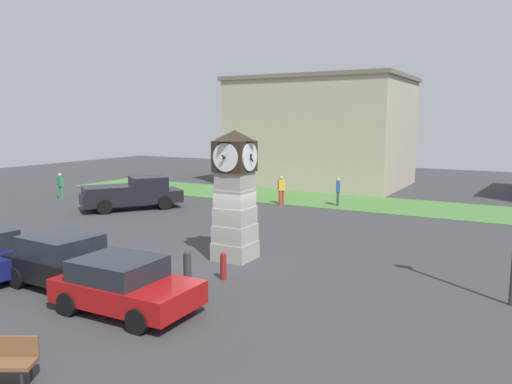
% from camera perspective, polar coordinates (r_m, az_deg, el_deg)
% --- Properties ---
extents(ground_plane, '(80.18, 80.18, 0.00)m').
position_cam_1_polar(ground_plane, '(18.50, -3.42, -7.79)').
color(ground_plane, '#38383A').
extents(clock_tower, '(1.63, 1.70, 4.75)m').
position_cam_1_polar(clock_tower, '(18.16, -2.43, -0.54)').
color(clock_tower, '#9F9A90').
rests_on(clock_tower, ground_plane).
extents(bollard_near_tower, '(0.20, 0.20, 0.90)m').
position_cam_1_polar(bollard_near_tower, '(16.27, -3.75, -8.38)').
color(bollard_near_tower, maroon).
rests_on(bollard_near_tower, ground_plane).
extents(bollard_mid_row, '(0.25, 0.25, 1.09)m').
position_cam_1_polar(bollard_mid_row, '(15.88, -7.85, -8.50)').
color(bollard_mid_row, '#333338').
rests_on(bollard_mid_row, ground_plane).
extents(car_near_tower, '(3.97, 2.25, 1.59)m').
position_cam_1_polar(car_near_tower, '(16.57, -20.90, -7.37)').
color(car_near_tower, black).
rests_on(car_near_tower, ground_plane).
extents(car_by_building, '(3.87, 2.14, 1.44)m').
position_cam_1_polar(car_by_building, '(14.01, -14.79, -10.19)').
color(car_by_building, '#A51111').
rests_on(car_by_building, ground_plane).
extents(pickup_truck, '(4.93, 5.71, 1.85)m').
position_cam_1_polar(pickup_truck, '(29.56, -13.97, -0.13)').
color(pickup_truck, black).
rests_on(pickup_truck, ground_plane).
extents(pedestrian_near_bench, '(0.36, 0.46, 1.70)m').
position_cam_1_polar(pedestrian_near_bench, '(30.07, 9.35, 0.23)').
color(pedestrian_near_bench, '#3F3F47').
rests_on(pedestrian_near_bench, ground_plane).
extents(pedestrian_crossing_lot, '(0.45, 0.46, 1.76)m').
position_cam_1_polar(pedestrian_crossing_lot, '(30.23, 2.91, 0.45)').
color(pedestrian_crossing_lot, red).
rests_on(pedestrian_crossing_lot, ground_plane).
extents(pedestrian_by_cars, '(0.43, 0.29, 1.69)m').
position_cam_1_polar(pedestrian_by_cars, '(34.79, -21.45, 0.83)').
color(pedestrian_by_cars, '#338C4C').
rests_on(pedestrian_by_cars, ground_plane).
extents(warehouse_blue_far, '(13.25, 9.94, 8.37)m').
position_cam_1_polar(warehouse_blue_far, '(40.10, 7.50, 6.86)').
color(warehouse_blue_far, '#B7A88E').
rests_on(warehouse_blue_far, ground_plane).
extents(grass_verge_far, '(48.11, 5.70, 0.04)m').
position_cam_1_polar(grass_verge_far, '(30.93, 15.61, -1.54)').
color(grass_verge_far, '#477A38').
rests_on(grass_verge_far, ground_plane).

